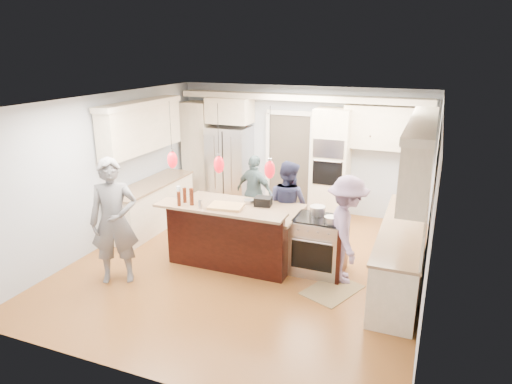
% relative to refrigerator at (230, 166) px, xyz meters
% --- Properties ---
extents(ground_plane, '(6.00, 6.00, 0.00)m').
position_rel_refrigerator_xyz_m(ground_plane, '(1.55, -2.64, -0.90)').
color(ground_plane, '#A6632D').
rests_on(ground_plane, ground).
extents(room_shell, '(5.54, 6.04, 2.72)m').
position_rel_refrigerator_xyz_m(room_shell, '(1.55, -2.64, 0.92)').
color(room_shell, '#B2BCC6').
rests_on(room_shell, ground).
extents(refrigerator, '(0.90, 0.70, 1.80)m').
position_rel_refrigerator_xyz_m(refrigerator, '(0.00, 0.00, 0.00)').
color(refrigerator, '#B7B7BC').
rests_on(refrigerator, ground).
extents(oven_column, '(0.72, 0.69, 2.30)m').
position_rel_refrigerator_xyz_m(oven_column, '(2.30, 0.03, 0.25)').
color(oven_column, '#F2E0C4').
rests_on(oven_column, ground).
extents(back_upper_cabinets, '(5.30, 0.61, 2.54)m').
position_rel_refrigerator_xyz_m(back_upper_cabinets, '(0.80, 0.12, 0.77)').
color(back_upper_cabinets, '#F2E0C4').
rests_on(back_upper_cabinets, ground).
extents(right_counter_run, '(0.64, 3.10, 2.51)m').
position_rel_refrigerator_xyz_m(right_counter_run, '(3.99, -2.34, 0.16)').
color(right_counter_run, '#F2E0C4').
rests_on(right_counter_run, ground).
extents(left_cabinets, '(0.64, 2.30, 2.51)m').
position_rel_refrigerator_xyz_m(left_cabinets, '(-0.89, -1.84, 0.16)').
color(left_cabinets, '#F2E0C4').
rests_on(left_cabinets, ground).
extents(kitchen_island, '(2.10, 1.46, 1.12)m').
position_rel_refrigerator_xyz_m(kitchen_island, '(1.30, -2.57, -0.42)').
color(kitchen_island, black).
rests_on(kitchen_island, ground).
extents(island_range, '(0.82, 0.71, 0.92)m').
position_rel_refrigerator_xyz_m(island_range, '(2.71, -2.49, -0.44)').
color(island_range, '#B7B7BC').
rests_on(island_range, ground).
extents(pendant_lights, '(1.75, 0.15, 1.03)m').
position_rel_refrigerator_xyz_m(pendant_lights, '(1.30, -3.15, 0.90)').
color(pendant_lights, black).
rests_on(pendant_lights, ground).
extents(person_bar_end, '(0.85, 0.75, 1.94)m').
position_rel_refrigerator_xyz_m(person_bar_end, '(-0.10, -3.90, 0.07)').
color(person_bar_end, slate).
rests_on(person_bar_end, ground).
extents(person_far_left, '(0.94, 0.83, 1.61)m').
position_rel_refrigerator_xyz_m(person_far_left, '(1.95, -1.79, -0.10)').
color(person_far_left, '#272B4C').
rests_on(person_far_left, ground).
extents(person_far_right, '(0.93, 0.60, 1.48)m').
position_rel_refrigerator_xyz_m(person_far_right, '(1.05, -1.10, -0.16)').
color(person_far_right, '#4C666A').
rests_on(person_far_right, ground).
extents(person_range_side, '(0.91, 1.21, 1.67)m').
position_rel_refrigerator_xyz_m(person_range_side, '(3.15, -2.62, -0.06)').
color(person_range_side, gray).
rests_on(person_range_side, ground).
extents(floor_rug, '(0.90, 1.05, 0.01)m').
position_rel_refrigerator_xyz_m(floor_rug, '(3.06, -3.01, -0.89)').
color(floor_rug, olive).
rests_on(floor_rug, ground).
extents(water_bottle, '(0.08, 0.08, 0.27)m').
position_rel_refrigerator_xyz_m(water_bottle, '(0.58, -3.15, 0.35)').
color(water_bottle, silver).
rests_on(water_bottle, kitchen_island).
extents(beer_bottle_a, '(0.08, 0.08, 0.24)m').
position_rel_refrigerator_xyz_m(beer_bottle_a, '(0.67, -3.12, 0.34)').
color(beer_bottle_a, '#471B0C').
rests_on(beer_bottle_a, kitchen_island).
extents(beer_bottle_b, '(0.07, 0.07, 0.23)m').
position_rel_refrigerator_xyz_m(beer_bottle_b, '(0.67, -3.30, 0.33)').
color(beer_bottle_b, '#471B0C').
rests_on(beer_bottle_b, kitchen_island).
extents(beer_bottle_c, '(0.07, 0.07, 0.27)m').
position_rel_refrigerator_xyz_m(beer_bottle_c, '(0.84, -3.19, 0.35)').
color(beer_bottle_c, '#471B0C').
rests_on(beer_bottle_c, kitchen_island).
extents(drink_can, '(0.08, 0.08, 0.13)m').
position_rel_refrigerator_xyz_m(drink_can, '(1.03, -3.28, 0.28)').
color(drink_can, '#B7B7BC').
rests_on(drink_can, kitchen_island).
extents(cutting_board, '(0.55, 0.43, 0.04)m').
position_rel_refrigerator_xyz_m(cutting_board, '(1.38, -3.11, 0.24)').
color(cutting_board, '#DCB165').
rests_on(cutting_board, kitchen_island).
extents(pot_large, '(0.25, 0.25, 0.14)m').
position_rel_refrigerator_xyz_m(pot_large, '(2.63, -2.37, 0.09)').
color(pot_large, '#B7B7BC').
rests_on(pot_large, island_range).
extents(pot_small, '(0.20, 0.20, 0.10)m').
position_rel_refrigerator_xyz_m(pot_small, '(2.91, -2.64, 0.07)').
color(pot_small, '#B7B7BC').
rests_on(pot_small, island_range).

